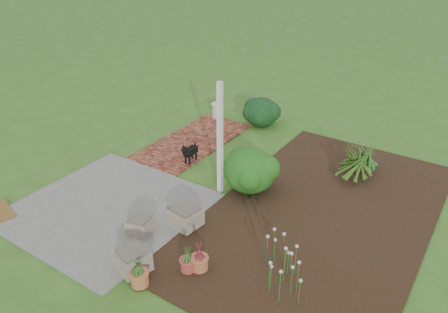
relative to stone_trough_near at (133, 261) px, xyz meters
The scene contains 18 objects.
ground 2.83m from the stone_trough_near, 99.80° to the left, with size 80.00×80.00×0.00m, color #38621F.
concrete_patio 2.02m from the stone_trough_near, 149.23° to the left, with size 3.50×3.50×0.04m, color #5A5A58.
brick_path 5.03m from the stone_trough_near, 115.70° to the left, with size 1.60×3.50×0.04m, color maroon.
garden_bed 3.86m from the stone_trough_near, 58.37° to the left, with size 4.00×7.00×0.03m, color black.
veranda_post 3.07m from the stone_trough_near, 93.58° to the left, with size 0.10×0.10×2.50m, color white.
stone_trough_near is the anchor object (origin of this frame).
stone_trough_mid 1.01m from the stone_trough_near, 125.75° to the left, with size 0.43×0.43×0.28m, color gray.
stone_trough_far 1.46m from the stone_trough_near, 90.55° to the left, with size 0.51×0.51×0.34m, color #7C735D.
black_dog 3.83m from the stone_trough_near, 113.23° to the left, with size 0.18×0.58×0.50m.
cream_ceramic_urn 6.77m from the stone_trough_near, 112.31° to the left, with size 0.32×0.32×0.42m, color beige.
evergreen_shrub 3.31m from the stone_trough_near, 84.42° to the left, with size 1.14×1.14×0.97m, color #19430C.
agapanthus_clump_back 5.41m from the stone_trough_near, 67.23° to the left, with size 1.10×1.10×0.99m, color #16370E, non-canonical shape.
agapanthus_clump_front 5.90m from the stone_trough_near, 69.14° to the left, with size 0.97×0.97×0.86m, color #0B3E13, non-canonical shape.
pink_flower_patch 2.48m from the stone_trough_near, 25.92° to the left, with size 1.08×1.08×0.69m, color #113D0F, non-canonical shape.
terracotta_pot_bronze 1.11m from the stone_trough_near, 34.53° to the left, with size 0.29×0.29×0.24m, color #AE633B.
terracotta_pot_small_left 0.92m from the stone_trough_near, 32.97° to the left, with size 0.26×0.26×0.22m, color #A04036.
terracotta_pot_small_right 0.40m from the stone_trough_near, 30.63° to the right, with size 0.29×0.29×0.24m, color #AE683B.
purple_flowering_bush 6.67m from the stone_trough_near, 100.55° to the left, with size 1.00×1.00×0.85m, color black.
Camera 1 is at (4.87, -6.63, 5.15)m, focal length 35.00 mm.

